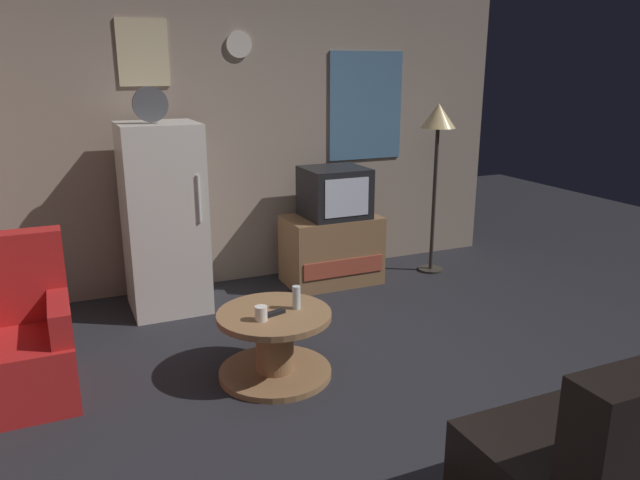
# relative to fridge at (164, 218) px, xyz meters

# --- Properties ---
(ground_plane) EXTENTS (12.00, 12.00, 0.00)m
(ground_plane) POSITION_rel_fridge_xyz_m (0.79, -1.97, -0.75)
(ground_plane) COLOR #232328
(wall_with_art) EXTENTS (5.20, 0.12, 2.69)m
(wall_with_art) POSITION_rel_fridge_xyz_m (0.80, 0.48, 0.60)
(wall_with_art) COLOR gray
(wall_with_art) RESTS_ON ground_plane
(fridge) EXTENTS (0.60, 0.62, 1.77)m
(fridge) POSITION_rel_fridge_xyz_m (0.00, 0.00, 0.00)
(fridge) COLOR silver
(fridge) RESTS_ON ground_plane
(tv_stand) EXTENTS (0.84, 0.53, 0.62)m
(tv_stand) POSITION_rel_fridge_xyz_m (1.48, 0.02, -0.45)
(tv_stand) COLOR #8E6642
(tv_stand) RESTS_ON ground_plane
(crt_tv) EXTENTS (0.54, 0.51, 0.44)m
(crt_tv) POSITION_rel_fridge_xyz_m (1.50, 0.02, 0.08)
(crt_tv) COLOR black
(crt_tv) RESTS_ON tv_stand
(standing_lamp) EXTENTS (0.32, 0.32, 1.59)m
(standing_lamp) POSITION_rel_fridge_xyz_m (2.50, -0.08, 0.60)
(standing_lamp) COLOR #332D28
(standing_lamp) RESTS_ON ground_plane
(coffee_table) EXTENTS (0.72, 0.72, 0.43)m
(coffee_table) POSITION_rel_fridge_xyz_m (0.40, -1.44, -0.54)
(coffee_table) COLOR #8E6642
(coffee_table) RESTS_ON ground_plane
(wine_glass) EXTENTS (0.05, 0.05, 0.15)m
(wine_glass) POSITION_rel_fridge_xyz_m (0.55, -1.44, -0.25)
(wine_glass) COLOR silver
(wine_glass) RESTS_ON coffee_table
(mug_ceramic_white) EXTENTS (0.08, 0.08, 0.09)m
(mug_ceramic_white) POSITION_rel_fridge_xyz_m (0.29, -1.53, -0.28)
(mug_ceramic_white) COLOR silver
(mug_ceramic_white) RESTS_ON coffee_table
(remote_control) EXTENTS (0.16, 0.08, 0.02)m
(remote_control) POSITION_rel_fridge_xyz_m (0.39, -1.48, -0.31)
(remote_control) COLOR black
(remote_control) RESTS_ON coffee_table
(armchair) EXTENTS (0.68, 0.68, 0.96)m
(armchair) POSITION_rel_fridge_xyz_m (-1.10, -1.05, -0.42)
(armchair) COLOR red
(armchair) RESTS_ON ground_plane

